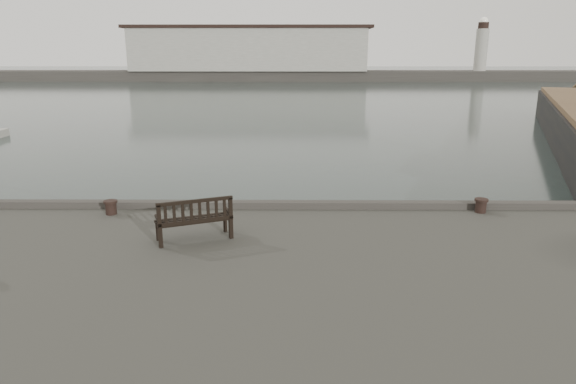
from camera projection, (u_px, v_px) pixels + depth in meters
The scene contains 5 objects.
ground at pixel (266, 259), 14.40m from camera, with size 400.00×400.00×0.00m, color black.
breakwater at pixel (266, 59), 102.04m from camera, with size 140.00×9.50×12.20m.
bench at pixel (194, 227), 11.42m from camera, with size 1.76×1.17×0.96m.
bollard_left at pixel (111, 207), 13.26m from camera, with size 0.35×0.35×0.37m, color black.
bollard_right at pixel (481, 206), 13.41m from camera, with size 0.35×0.35×0.37m, color black.
Camera 1 is at (0.74, -13.39, 5.63)m, focal length 32.00 mm.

